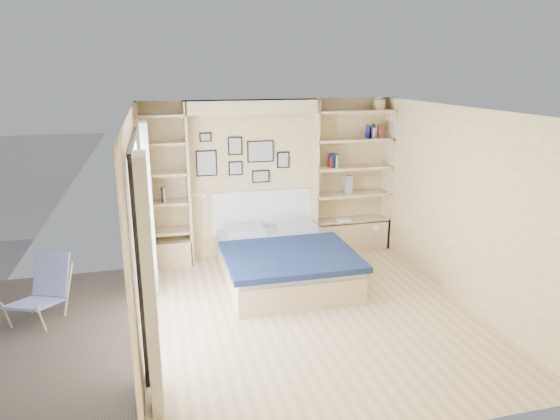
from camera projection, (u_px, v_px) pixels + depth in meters
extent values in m
plane|color=#DDBA89|center=(311.00, 313.00, 6.24)|extent=(4.50, 4.50, 0.00)
plane|color=#E3C885|center=(270.00, 179.00, 7.99)|extent=(4.00, 0.00, 4.00)
plane|color=#E3C885|center=(403.00, 301.00, 3.80)|extent=(4.00, 0.00, 4.00)
plane|color=#E3C885|center=(137.00, 231.00, 5.42)|extent=(0.00, 4.50, 4.50)
plane|color=#E3C885|center=(462.00, 207.00, 6.37)|extent=(0.00, 4.50, 4.50)
plane|color=white|center=(314.00, 111.00, 5.55)|extent=(4.50, 4.50, 0.00)
cube|color=tan|center=(188.00, 185.00, 7.52)|extent=(0.04, 0.35, 2.50)
cube|color=tan|center=(315.00, 179.00, 7.99)|extent=(0.04, 0.35, 2.50)
cube|color=tan|center=(252.00, 107.00, 7.44)|extent=(2.00, 0.35, 0.20)
cube|color=tan|center=(388.00, 175.00, 8.30)|extent=(0.04, 0.35, 2.50)
cube|color=tan|center=(142.00, 188.00, 7.36)|extent=(0.04, 0.35, 2.50)
cube|color=tan|center=(350.00, 234.00, 8.42)|extent=(1.30, 0.35, 0.50)
cube|color=tan|center=(169.00, 253.00, 7.73)|extent=(0.70, 0.35, 0.40)
cube|color=black|center=(133.00, 141.00, 5.16)|extent=(0.04, 2.08, 0.06)
cube|color=black|center=(148.00, 331.00, 5.76)|extent=(0.04, 2.08, 0.06)
cube|color=black|center=(140.00, 281.00, 4.52)|extent=(0.04, 0.06, 2.20)
cube|color=black|center=(142.00, 218.00, 6.42)|extent=(0.04, 0.06, 2.20)
cube|color=silver|center=(140.00, 242.00, 5.46)|extent=(0.01, 2.00, 2.20)
cube|color=white|center=(149.00, 287.00, 4.27)|extent=(0.10, 0.45, 2.30)
cube|color=white|center=(149.00, 208.00, 6.69)|extent=(0.10, 0.45, 2.30)
cube|color=tan|center=(351.00, 220.00, 8.35)|extent=(1.30, 0.35, 0.04)
cube|color=tan|center=(352.00, 194.00, 8.23)|extent=(1.30, 0.35, 0.04)
cube|color=tan|center=(353.00, 167.00, 8.11)|extent=(1.30, 0.35, 0.04)
cube|color=tan|center=(354.00, 140.00, 7.98)|extent=(1.30, 0.35, 0.04)
cube|color=tan|center=(355.00, 111.00, 7.86)|extent=(1.30, 0.35, 0.04)
cube|color=tan|center=(168.00, 231.00, 7.63)|extent=(0.70, 0.35, 0.04)
cube|color=tan|center=(166.00, 203.00, 7.51)|extent=(0.70, 0.35, 0.04)
cube|color=tan|center=(164.00, 174.00, 7.39)|extent=(0.70, 0.35, 0.04)
cube|color=tan|center=(162.00, 143.00, 7.26)|extent=(0.70, 0.35, 0.04)
cube|color=tan|center=(160.00, 116.00, 7.15)|extent=(0.70, 0.35, 0.04)
cube|color=tan|center=(284.00, 267.00, 7.21)|extent=(1.68, 2.10, 0.37)
cube|color=#B3B7C3|center=(284.00, 252.00, 7.14)|extent=(1.64, 2.06, 0.10)
cube|color=#131F3F|center=(290.00, 256.00, 6.79)|extent=(1.78, 1.47, 0.08)
cube|color=#B3B7C3|center=(245.00, 231.00, 7.71)|extent=(0.58, 0.42, 0.12)
cube|color=#B3B7C3|center=(297.00, 227.00, 7.91)|extent=(0.58, 0.42, 0.12)
cube|color=white|center=(266.00, 211.00, 8.10)|extent=(1.78, 0.04, 0.70)
cube|color=black|center=(206.00, 163.00, 7.65)|extent=(0.32, 0.02, 0.40)
cube|color=gray|center=(207.00, 163.00, 7.64)|extent=(0.28, 0.01, 0.36)
cube|color=black|center=(235.00, 146.00, 7.69)|extent=(0.22, 0.02, 0.28)
cube|color=gray|center=(235.00, 146.00, 7.68)|extent=(0.18, 0.01, 0.24)
cube|color=black|center=(236.00, 168.00, 7.79)|extent=(0.22, 0.02, 0.22)
cube|color=gray|center=(236.00, 168.00, 7.77)|extent=(0.18, 0.01, 0.18)
cube|color=black|center=(260.00, 151.00, 7.81)|extent=(0.42, 0.02, 0.34)
cube|color=gray|center=(261.00, 151.00, 7.80)|extent=(0.38, 0.01, 0.30)
cube|color=black|center=(261.00, 176.00, 7.92)|extent=(0.28, 0.02, 0.20)
cube|color=gray|center=(261.00, 176.00, 7.91)|extent=(0.24, 0.01, 0.16)
cube|color=black|center=(283.00, 160.00, 7.94)|extent=(0.20, 0.02, 0.26)
cube|color=gray|center=(283.00, 160.00, 7.93)|extent=(0.16, 0.01, 0.22)
cube|color=black|center=(205.00, 137.00, 7.54)|extent=(0.18, 0.02, 0.14)
cube|color=gray|center=(205.00, 137.00, 7.53)|extent=(0.14, 0.01, 0.10)
cylinder|color=silver|center=(199.00, 194.00, 7.52)|extent=(0.20, 0.02, 0.02)
cone|color=white|center=(205.00, 195.00, 7.55)|extent=(0.13, 0.12, 0.15)
cylinder|color=silver|center=(307.00, 188.00, 7.93)|extent=(0.20, 0.02, 0.02)
cone|color=white|center=(301.00, 190.00, 7.91)|extent=(0.13, 0.12, 0.15)
cube|color=#A51E1E|center=(330.00, 162.00, 7.98)|extent=(0.02, 0.15, 0.17)
cube|color=navy|center=(331.00, 161.00, 7.98)|extent=(0.03, 0.15, 0.22)
cube|color=black|center=(333.00, 160.00, 7.99)|extent=(0.03, 0.15, 0.22)
cube|color=#BFB28C|center=(336.00, 161.00, 8.00)|extent=(0.04, 0.15, 0.19)
cube|color=#285C4D|center=(337.00, 160.00, 8.00)|extent=(0.03, 0.15, 0.22)
cube|color=#A51E1E|center=(368.00, 133.00, 8.01)|extent=(0.02, 0.15, 0.17)
cube|color=navy|center=(368.00, 131.00, 8.00)|extent=(0.03, 0.15, 0.21)
cube|color=beige|center=(372.00, 133.00, 8.02)|extent=(0.04, 0.15, 0.16)
cube|color=#26593F|center=(375.00, 131.00, 8.03)|extent=(0.03, 0.15, 0.22)
cube|color=#A51E1E|center=(378.00, 131.00, 8.04)|extent=(0.03, 0.15, 0.20)
cube|color=black|center=(162.00, 195.00, 7.46)|extent=(0.03, 0.15, 0.21)
cube|color=#BFB28C|center=(164.00, 195.00, 7.46)|extent=(0.03, 0.15, 0.22)
cube|color=tan|center=(379.00, 105.00, 7.92)|extent=(0.13, 0.13, 0.15)
cone|color=tan|center=(379.00, 97.00, 7.89)|extent=(0.20, 0.20, 0.08)
cube|color=slate|center=(348.00, 185.00, 8.16)|extent=(0.12, 0.12, 0.30)
cube|color=white|center=(343.00, 220.00, 8.26)|extent=(0.22, 0.16, 0.03)
cylinder|color=tan|center=(7.00, 316.00, 5.75)|extent=(0.08, 0.13, 0.40)
cylinder|color=tan|center=(41.00, 319.00, 5.68)|extent=(0.08, 0.13, 0.40)
cylinder|color=tan|center=(36.00, 288.00, 6.24)|extent=(0.16, 0.31, 0.65)
cylinder|color=tan|center=(68.00, 291.00, 6.17)|extent=(0.16, 0.31, 0.65)
cube|color=#404EC4|center=(34.00, 303.00, 5.88)|extent=(0.63, 0.68, 0.14)
cube|color=#404EC4|center=(51.00, 273.00, 6.18)|extent=(0.50, 0.38, 0.53)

